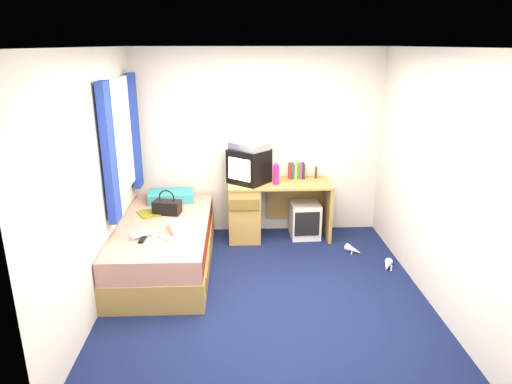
{
  "coord_description": "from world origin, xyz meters",
  "views": [
    {
      "loc": [
        -0.28,
        -4.11,
        2.43
      ],
      "look_at": [
        -0.07,
        0.7,
        0.86
      ],
      "focal_mm": 32.0,
      "sensor_mm": 36.0,
      "label": 1
    }
  ],
  "objects_px": {
    "storage_cube": "(305,220)",
    "picture_frame": "(316,172)",
    "pillow": "(171,196)",
    "water_bottle": "(141,234)",
    "magazine": "(149,214)",
    "colour_swatch_fan": "(165,238)",
    "bed": "(165,245)",
    "remote_control": "(142,240)",
    "aerosol_can": "(269,174)",
    "white_heels": "(370,257)",
    "desk": "(258,208)",
    "vcr": "(249,146)",
    "pink_water_bottle": "(276,175)",
    "handbag": "(167,207)",
    "crt_tv": "(249,166)",
    "towel": "(184,226)"
  },
  "relations": [
    {
      "from": "pink_water_bottle",
      "to": "handbag",
      "type": "relative_size",
      "value": 0.71
    },
    {
      "from": "handbag",
      "to": "towel",
      "type": "bearing_deg",
      "value": -51.6
    },
    {
      "from": "pillow",
      "to": "desk",
      "type": "xyz_separation_m",
      "value": [
        1.1,
        0.06,
        -0.19
      ]
    },
    {
      "from": "picture_frame",
      "to": "desk",
      "type": "bearing_deg",
      "value": -153.98
    },
    {
      "from": "picture_frame",
      "to": "magazine",
      "type": "bearing_deg",
      "value": -148.68
    },
    {
      "from": "desk",
      "to": "handbag",
      "type": "bearing_deg",
      "value": -154.28
    },
    {
      "from": "pillow",
      "to": "remote_control",
      "type": "relative_size",
      "value": 3.45
    },
    {
      "from": "crt_tv",
      "to": "white_heels",
      "type": "bearing_deg",
      "value": 10.12
    },
    {
      "from": "vcr",
      "to": "aerosol_can",
      "type": "height_order",
      "value": "vcr"
    },
    {
      "from": "pink_water_bottle",
      "to": "remote_control",
      "type": "distance_m",
      "value": 1.91
    },
    {
      "from": "handbag",
      "to": "pink_water_bottle",
      "type": "bearing_deg",
      "value": 30.56
    },
    {
      "from": "desk",
      "to": "vcr",
      "type": "distance_m",
      "value": 0.82
    },
    {
      "from": "pink_water_bottle",
      "to": "bed",
      "type": "bearing_deg",
      "value": -151.3
    },
    {
      "from": "bed",
      "to": "remote_control",
      "type": "bearing_deg",
      "value": -106.6
    },
    {
      "from": "storage_cube",
      "to": "colour_swatch_fan",
      "type": "relative_size",
      "value": 2.11
    },
    {
      "from": "pillow",
      "to": "water_bottle",
      "type": "xyz_separation_m",
      "value": [
        -0.15,
        -1.15,
        -0.03
      ]
    },
    {
      "from": "vcr",
      "to": "pink_water_bottle",
      "type": "height_order",
      "value": "vcr"
    },
    {
      "from": "storage_cube",
      "to": "picture_frame",
      "type": "distance_m",
      "value": 0.64
    },
    {
      "from": "desk",
      "to": "magazine",
      "type": "relative_size",
      "value": 4.64
    },
    {
      "from": "water_bottle",
      "to": "colour_swatch_fan",
      "type": "distance_m",
      "value": 0.25
    },
    {
      "from": "bed",
      "to": "vcr",
      "type": "distance_m",
      "value": 1.59
    },
    {
      "from": "aerosol_can",
      "to": "white_heels",
      "type": "xyz_separation_m",
      "value": [
        1.14,
        -0.8,
        -0.81
      ]
    },
    {
      "from": "pillow",
      "to": "picture_frame",
      "type": "bearing_deg",
      "value": 7.82
    },
    {
      "from": "desk",
      "to": "crt_tv",
      "type": "xyz_separation_m",
      "value": [
        -0.11,
        0.0,
        0.56
      ]
    },
    {
      "from": "vcr",
      "to": "white_heels",
      "type": "bearing_deg",
      "value": 17.11
    },
    {
      "from": "white_heels",
      "to": "aerosol_can",
      "type": "bearing_deg",
      "value": 144.93
    },
    {
      "from": "picture_frame",
      "to": "towel",
      "type": "relative_size",
      "value": 0.49
    },
    {
      "from": "magazine",
      "to": "colour_swatch_fan",
      "type": "xyz_separation_m",
      "value": [
        0.29,
        -0.71,
        -0.0
      ]
    },
    {
      "from": "storage_cube",
      "to": "crt_tv",
      "type": "bearing_deg",
      "value": 176.75
    },
    {
      "from": "water_bottle",
      "to": "remote_control",
      "type": "height_order",
      "value": "water_bottle"
    },
    {
      "from": "pillow",
      "to": "remote_control",
      "type": "distance_m",
      "value": 1.23
    },
    {
      "from": "pink_water_bottle",
      "to": "water_bottle",
      "type": "xyz_separation_m",
      "value": [
        -1.48,
        -1.12,
        -0.29
      ]
    },
    {
      "from": "storage_cube",
      "to": "magazine",
      "type": "height_order",
      "value": "magazine"
    },
    {
      "from": "aerosol_can",
      "to": "remote_control",
      "type": "relative_size",
      "value": 1.23
    },
    {
      "from": "vcr",
      "to": "crt_tv",
      "type": "bearing_deg",
      "value": -82.84
    },
    {
      "from": "pillow",
      "to": "magazine",
      "type": "relative_size",
      "value": 1.97
    },
    {
      "from": "bed",
      "to": "magazine",
      "type": "bearing_deg",
      "value": 128.79
    },
    {
      "from": "pillow",
      "to": "bed",
      "type": "bearing_deg",
      "value": -88.88
    },
    {
      "from": "bed",
      "to": "white_heels",
      "type": "distance_m",
      "value": 2.38
    },
    {
      "from": "bed",
      "to": "aerosol_can",
      "type": "bearing_deg",
      "value": 34.66
    },
    {
      "from": "pillow",
      "to": "storage_cube",
      "type": "distance_m",
      "value": 1.76
    },
    {
      "from": "remote_control",
      "to": "white_heels",
      "type": "distance_m",
      "value": 2.61
    },
    {
      "from": "pillow",
      "to": "water_bottle",
      "type": "height_order",
      "value": "pillow"
    },
    {
      "from": "aerosol_can",
      "to": "colour_swatch_fan",
      "type": "height_order",
      "value": "aerosol_can"
    },
    {
      "from": "storage_cube",
      "to": "picture_frame",
      "type": "relative_size",
      "value": 3.31
    },
    {
      "from": "pillow",
      "to": "pink_water_bottle",
      "type": "height_order",
      "value": "pink_water_bottle"
    },
    {
      "from": "storage_cube",
      "to": "pink_water_bottle",
      "type": "relative_size",
      "value": 1.94
    },
    {
      "from": "aerosol_can",
      "to": "pillow",
      "type": "bearing_deg",
      "value": -175.16
    },
    {
      "from": "bed",
      "to": "storage_cube",
      "type": "distance_m",
      "value": 1.88
    },
    {
      "from": "towel",
      "to": "pillow",
      "type": "bearing_deg",
      "value": 105.28
    }
  ]
}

